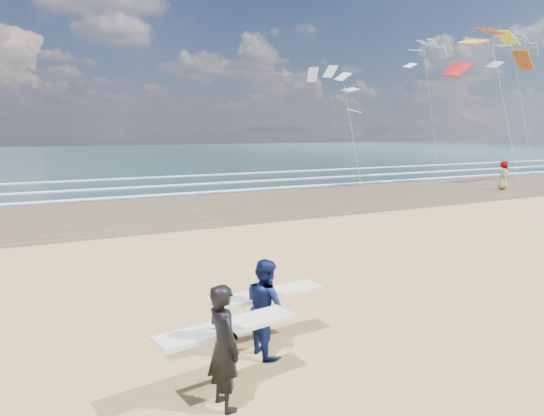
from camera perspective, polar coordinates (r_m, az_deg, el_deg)
wet_sand_strip at (r=33.19m, az=15.56°, el=2.02°), size 220.00×12.00×0.01m
ocean at (r=81.46m, az=-11.10°, el=6.24°), size 220.00×100.00×0.02m
foam_breakers at (r=41.14m, az=6.03°, el=3.70°), size 220.00×11.70×0.05m
surfer_near at (r=7.20m, az=-5.64°, el=-15.63°), size 2.25×1.12×1.83m
surfer_far at (r=8.74m, az=-0.71°, el=-11.43°), size 2.24×1.13×1.73m
beachgoer_0 at (r=35.77m, az=25.59°, el=3.50°), size 1.11×1.09×1.94m
kite_0 at (r=36.99m, az=25.10°, el=13.90°), size 7.90×4.97×12.16m
kite_1 at (r=37.89m, az=9.08°, el=10.64°), size 5.49×4.70×9.14m
kite_2 at (r=52.28m, az=27.06°, el=12.68°), size 6.67×4.83×13.99m
kite_5 at (r=52.92m, az=18.02°, el=12.64°), size 5.64×4.72×13.92m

